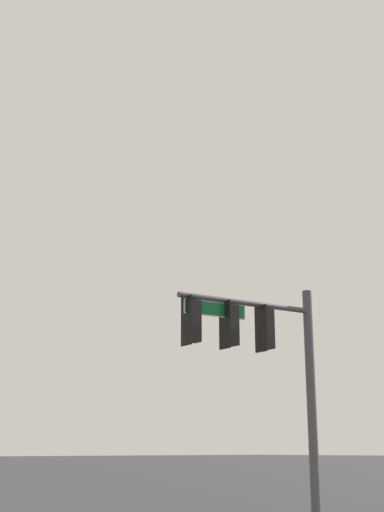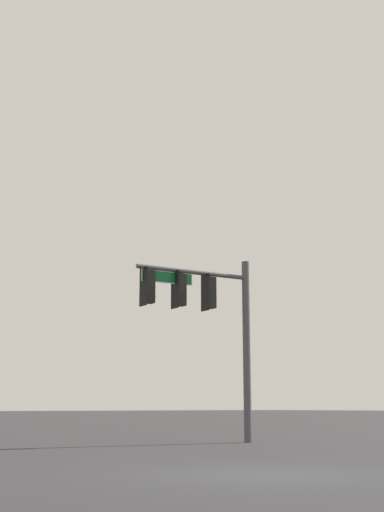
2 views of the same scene
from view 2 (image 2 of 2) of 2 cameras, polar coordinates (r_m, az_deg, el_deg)
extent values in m
plane|color=#2D2D30|center=(13.73, 5.72, -16.99)|extent=(400.00, 400.00, 0.00)
cylinder|color=#47474C|center=(25.67, 4.39, -7.50)|extent=(0.27, 0.27, 6.41)
cylinder|color=#47474C|center=(24.82, 0.13, -1.31)|extent=(4.38, 0.78, 0.15)
cube|color=black|center=(24.94, 1.06, -2.92)|extent=(0.10, 0.52, 1.30)
cube|color=black|center=(25.04, 1.43, -2.96)|extent=(0.40, 0.37, 1.10)
cylinder|color=black|center=(25.15, 1.42, -1.58)|extent=(0.04, 0.04, 0.12)
cylinder|color=#340503|center=(25.20, 1.81, -2.25)|extent=(0.06, 0.22, 0.22)
cylinder|color=yellow|center=(25.15, 1.82, -2.99)|extent=(0.06, 0.22, 0.22)
cylinder|color=black|center=(25.10, 1.82, -3.74)|extent=(0.06, 0.22, 0.22)
cube|color=black|center=(24.33, -1.37, -2.69)|extent=(0.10, 0.52, 1.30)
cube|color=black|center=(24.42, -0.98, -2.73)|extent=(0.40, 0.37, 1.10)
cylinder|color=black|center=(24.53, -0.97, -1.32)|extent=(0.04, 0.04, 0.12)
cylinder|color=#340503|center=(24.58, -0.57, -2.01)|extent=(0.06, 0.22, 0.22)
cylinder|color=yellow|center=(24.52, -0.57, -2.77)|extent=(0.06, 0.22, 0.22)
cylinder|color=black|center=(24.47, -0.57, -3.53)|extent=(0.06, 0.22, 0.22)
cube|color=black|center=(23.77, -3.91, -2.44)|extent=(0.10, 0.52, 1.30)
cube|color=black|center=(23.85, -3.51, -2.48)|extent=(0.40, 0.37, 1.10)
cylinder|color=black|center=(23.96, -3.49, -1.05)|extent=(0.04, 0.04, 0.12)
cylinder|color=#340503|center=(24.00, -3.07, -1.75)|extent=(0.06, 0.22, 0.22)
cylinder|color=yellow|center=(23.94, -3.08, -2.53)|extent=(0.06, 0.22, 0.22)
cylinder|color=black|center=(23.89, -3.09, -3.31)|extent=(0.06, 0.22, 0.22)
cube|color=#0F602D|center=(24.25, -2.00, -1.71)|extent=(1.89, 0.31, 0.35)
cube|color=white|center=(24.25, -2.00, -1.71)|extent=(1.95, 0.31, 0.41)
camera|label=1|loc=(5.41, -19.69, -4.11)|focal=50.00mm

